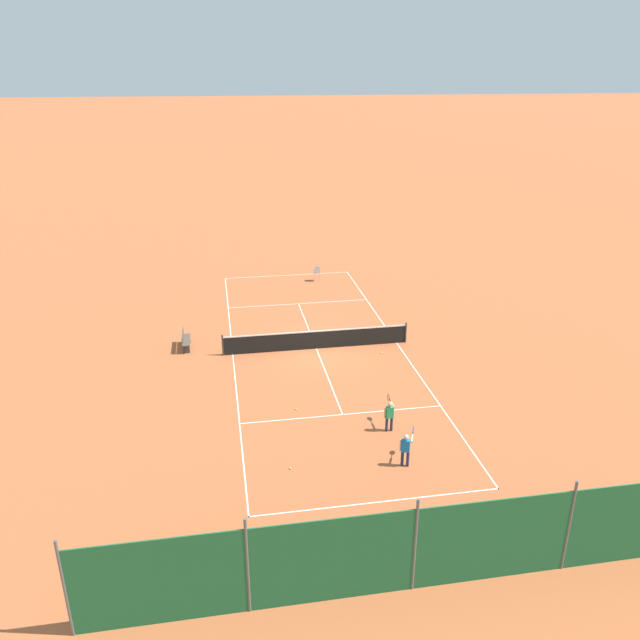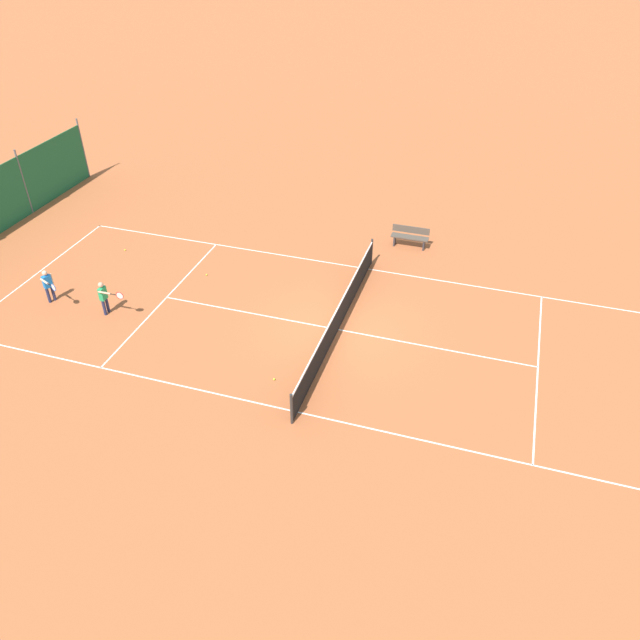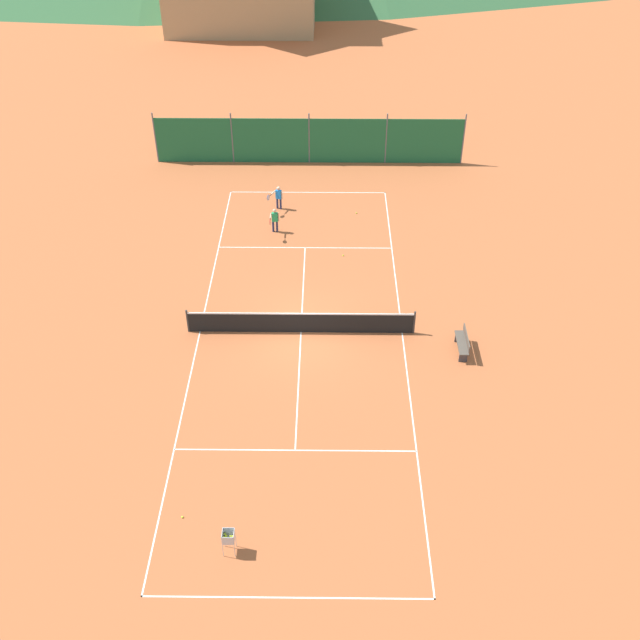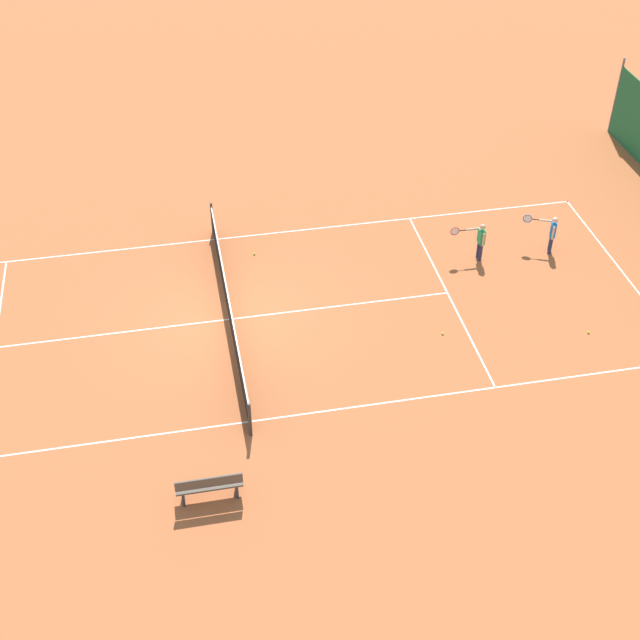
% 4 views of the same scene
% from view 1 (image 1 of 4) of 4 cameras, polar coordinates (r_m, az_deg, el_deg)
% --- Properties ---
extents(ground_plane, '(600.00, 600.00, 0.00)m').
position_cam_1_polar(ground_plane, '(30.78, -0.33, -2.63)').
color(ground_plane, '#B25B33').
extents(court_line_markings, '(8.25, 23.85, 0.01)m').
position_cam_1_polar(court_line_markings, '(30.78, -0.33, -2.63)').
color(court_line_markings, white).
rests_on(court_line_markings, ground).
extents(tennis_net, '(9.18, 0.08, 1.06)m').
position_cam_1_polar(tennis_net, '(30.57, -0.33, -1.78)').
color(tennis_net, '#2D2D2D').
rests_on(tennis_net, ground).
extents(windscreen_fence_far, '(17.28, 0.08, 2.90)m').
position_cam_1_polar(windscreen_fence_far, '(17.33, 8.65, -20.05)').
color(windscreen_fence_far, '#1E6038').
rests_on(windscreen_fence_far, ground).
extents(player_near_service, '(0.74, 0.93, 1.25)m').
position_cam_1_polar(player_near_service, '(22.12, 7.87, -11.44)').
color(player_near_service, '#23284C').
rests_on(player_near_service, ground).
extents(player_far_baseline, '(0.42, 1.03, 1.24)m').
position_cam_1_polar(player_far_baseline, '(23.98, 6.36, -8.49)').
color(player_far_baseline, '#23284C').
rests_on(player_far_baseline, ground).
extents(tennis_ball_near_corner, '(0.07, 0.07, 0.07)m').
position_cam_1_polar(tennis_ball_near_corner, '(30.38, 5.65, -3.03)').
color(tennis_ball_near_corner, '#CCE033').
rests_on(tennis_ball_near_corner, ground).
extents(tennis_ball_alley_left, '(0.07, 0.07, 0.07)m').
position_cam_1_polar(tennis_ball_alley_left, '(22.13, -2.73, -13.39)').
color(tennis_ball_alley_left, '#CCE033').
rests_on(tennis_ball_alley_left, ground).
extents(tennis_ball_service_box, '(0.07, 0.07, 0.07)m').
position_cam_1_polar(tennis_ball_service_box, '(25.52, -2.22, -8.13)').
color(tennis_ball_service_box, '#CCE033').
rests_on(tennis_ball_service_box, ground).
extents(tennis_ball_mid_court, '(0.07, 0.07, 0.07)m').
position_cam_1_polar(tennis_ball_mid_court, '(39.77, 2.29, 3.23)').
color(tennis_ball_mid_court, '#CCE033').
rests_on(tennis_ball_mid_court, ground).
extents(ball_hopper, '(0.36, 0.36, 0.89)m').
position_cam_1_polar(ball_hopper, '(40.39, -0.24, 4.48)').
color(ball_hopper, '#B7B7BC').
rests_on(ball_hopper, ground).
extents(courtside_bench, '(0.36, 1.50, 0.84)m').
position_cam_1_polar(courtside_bench, '(31.36, -12.21, -1.78)').
color(courtside_bench, '#51473D').
rests_on(courtside_bench, ground).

